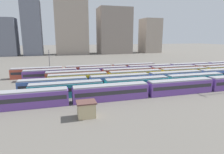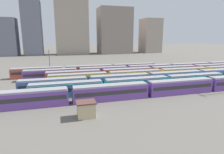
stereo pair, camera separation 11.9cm
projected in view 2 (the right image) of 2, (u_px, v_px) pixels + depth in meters
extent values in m
plane|color=#666059|center=(77.00, 86.00, 57.97)|extent=(600.00, 600.00, 0.00)
cube|color=#6B429E|center=(24.00, 100.00, 39.69)|extent=(18.00, 3.00, 3.40)
cube|color=#2D2D33|center=(24.00, 98.00, 39.61)|extent=(17.20, 3.06, 0.90)
cube|color=#939399|center=(24.00, 91.00, 39.30)|extent=(17.60, 2.70, 0.35)
cube|color=#6B429E|center=(111.00, 93.00, 44.68)|extent=(18.00, 3.00, 3.40)
cube|color=#2D2D33|center=(111.00, 91.00, 44.59)|extent=(17.20, 3.06, 0.90)
cube|color=#939399|center=(111.00, 85.00, 44.29)|extent=(17.60, 2.70, 0.35)
cube|color=#6B429E|center=(180.00, 87.00, 49.66)|extent=(18.00, 3.00, 3.40)
cube|color=#2D2D33|center=(180.00, 86.00, 49.58)|extent=(17.20, 3.06, 0.90)
cube|color=#939399|center=(180.00, 80.00, 49.27)|extent=(17.60, 2.70, 0.35)
cube|color=teal|center=(67.00, 90.00, 46.94)|extent=(18.00, 3.00, 3.40)
cube|color=#2D2D33|center=(67.00, 89.00, 46.85)|extent=(17.20, 3.06, 0.90)
cube|color=#939399|center=(66.00, 83.00, 46.54)|extent=(17.60, 2.70, 0.35)
cube|color=teal|center=(137.00, 85.00, 51.92)|extent=(18.00, 3.00, 3.40)
cube|color=#2D2D33|center=(137.00, 84.00, 51.84)|extent=(17.20, 3.06, 0.90)
cube|color=#939399|center=(137.00, 78.00, 51.53)|extent=(17.60, 2.70, 0.35)
cube|color=teal|center=(195.00, 81.00, 56.91)|extent=(18.00, 3.00, 3.40)
cube|color=#2D2D33|center=(195.00, 79.00, 56.82)|extent=(17.20, 3.06, 0.90)
cube|color=#939399|center=(196.00, 75.00, 56.51)|extent=(17.60, 2.70, 0.35)
cube|color=#4C70BC|center=(54.00, 86.00, 50.99)|extent=(18.00, 3.00, 3.40)
cube|color=#2D2D33|center=(54.00, 84.00, 50.90)|extent=(17.20, 3.06, 0.90)
cube|color=#939399|center=(53.00, 79.00, 50.59)|extent=(17.60, 2.70, 0.35)
cube|color=#4C70BC|center=(120.00, 81.00, 55.97)|extent=(18.00, 3.00, 3.40)
cube|color=#2D2D33|center=(120.00, 80.00, 55.88)|extent=(17.20, 3.06, 0.90)
cube|color=#939399|center=(120.00, 75.00, 55.58)|extent=(17.60, 2.70, 0.35)
cube|color=#4C70BC|center=(176.00, 78.00, 60.95)|extent=(18.00, 3.00, 3.40)
cube|color=#2D2D33|center=(176.00, 77.00, 60.87)|extent=(17.20, 3.06, 0.90)
cube|color=#939399|center=(176.00, 72.00, 60.56)|extent=(17.60, 2.70, 0.35)
cube|color=#4C70BC|center=(223.00, 75.00, 65.94)|extent=(18.00, 3.00, 3.40)
cube|color=#2D2D33|center=(223.00, 74.00, 65.85)|extent=(17.20, 3.06, 0.90)
cube|color=#939399|center=(223.00, 69.00, 65.55)|extent=(17.60, 2.70, 0.35)
cube|color=yellow|center=(78.00, 80.00, 57.76)|extent=(18.00, 3.00, 3.40)
cube|color=#2D2D33|center=(78.00, 79.00, 57.67)|extent=(17.20, 3.06, 0.90)
cube|color=#939399|center=(78.00, 74.00, 57.37)|extent=(17.60, 2.70, 0.35)
cube|color=yellow|center=(136.00, 77.00, 62.74)|extent=(18.00, 3.00, 3.40)
cube|color=#2D2D33|center=(136.00, 75.00, 62.66)|extent=(17.20, 3.06, 0.90)
cube|color=#939399|center=(136.00, 71.00, 62.35)|extent=(17.60, 2.70, 0.35)
cube|color=yellow|center=(184.00, 74.00, 67.73)|extent=(18.00, 3.00, 3.40)
cube|color=#2D2D33|center=(184.00, 73.00, 67.64)|extent=(17.20, 3.06, 0.90)
cube|color=#939399|center=(185.00, 69.00, 67.33)|extent=(17.60, 2.70, 0.35)
cube|color=#BC4C38|center=(74.00, 77.00, 62.41)|extent=(18.00, 3.00, 3.40)
cube|color=#2D2D33|center=(74.00, 76.00, 62.33)|extent=(17.20, 3.06, 0.90)
cube|color=#939399|center=(74.00, 71.00, 62.02)|extent=(17.60, 2.70, 0.35)
cube|color=#BC4C38|center=(128.00, 74.00, 67.40)|extent=(18.00, 3.00, 3.40)
cube|color=#2D2D33|center=(128.00, 73.00, 67.31)|extent=(17.20, 3.06, 0.90)
cube|color=#939399|center=(128.00, 69.00, 67.00)|extent=(17.60, 2.70, 0.35)
cube|color=#BC4C38|center=(174.00, 71.00, 72.38)|extent=(18.00, 3.00, 3.40)
cube|color=#2D2D33|center=(174.00, 70.00, 72.29)|extent=(17.20, 3.06, 0.90)
cube|color=#939399|center=(174.00, 66.00, 71.99)|extent=(17.60, 2.70, 0.35)
cube|color=#BC4C38|center=(214.00, 69.00, 77.36)|extent=(18.00, 3.00, 3.40)
cube|color=#2D2D33|center=(214.00, 68.00, 77.28)|extent=(17.20, 3.06, 0.90)
cube|color=#939399|center=(215.00, 65.00, 76.97)|extent=(17.60, 2.70, 0.35)
cube|color=#6B429E|center=(51.00, 75.00, 65.33)|extent=(18.00, 3.00, 3.40)
cube|color=#2D2D33|center=(51.00, 74.00, 65.25)|extent=(17.20, 3.06, 0.90)
cube|color=#939399|center=(50.00, 70.00, 64.94)|extent=(17.60, 2.70, 0.35)
cube|color=#6B429E|center=(104.00, 72.00, 70.32)|extent=(18.00, 3.00, 3.40)
cube|color=#2D2D33|center=(104.00, 71.00, 70.23)|extent=(17.20, 3.06, 0.90)
cube|color=#939399|center=(104.00, 67.00, 69.92)|extent=(17.60, 2.70, 0.35)
cube|color=#6B429E|center=(150.00, 70.00, 75.30)|extent=(18.00, 3.00, 3.40)
cube|color=#2D2D33|center=(150.00, 69.00, 75.22)|extent=(17.20, 3.06, 0.90)
cube|color=#939399|center=(150.00, 65.00, 74.91)|extent=(17.60, 2.70, 0.35)
cube|color=#6B429E|center=(190.00, 68.00, 80.29)|extent=(18.00, 3.00, 3.40)
cube|color=#2D2D33|center=(190.00, 67.00, 80.20)|extent=(17.20, 3.06, 0.90)
cube|color=#939399|center=(191.00, 64.00, 79.89)|extent=(17.60, 2.70, 0.35)
cube|color=#BC4C38|center=(38.00, 73.00, 68.97)|extent=(18.00, 3.00, 3.40)
cube|color=#2D2D33|center=(38.00, 72.00, 68.88)|extent=(17.20, 3.06, 0.90)
cube|color=#939399|center=(37.00, 68.00, 68.58)|extent=(17.60, 2.70, 0.35)
cube|color=#BC4C38|center=(89.00, 71.00, 73.95)|extent=(18.00, 3.00, 3.40)
cube|color=#2D2D33|center=(89.00, 70.00, 73.87)|extent=(17.20, 3.06, 0.90)
cube|color=#939399|center=(89.00, 66.00, 73.56)|extent=(17.60, 2.70, 0.35)
cube|color=#BC4C38|center=(134.00, 68.00, 78.94)|extent=(18.00, 3.00, 3.40)
cube|color=#2D2D33|center=(134.00, 67.00, 78.85)|extent=(17.20, 3.06, 0.90)
cube|color=#939399|center=(134.00, 64.00, 78.54)|extent=(17.60, 2.70, 0.35)
cylinder|color=#4C4C51|center=(50.00, 63.00, 72.47)|extent=(0.24, 0.24, 9.82)
cube|color=#47474C|center=(49.00, 51.00, 71.56)|extent=(0.16, 3.20, 0.16)
cube|color=#C6B284|center=(86.00, 110.00, 35.08)|extent=(3.20, 2.60, 2.80)
cube|color=brown|center=(86.00, 102.00, 34.76)|extent=(3.60, 3.00, 0.24)
cube|color=slate|center=(0.00, 37.00, 144.54)|extent=(24.68, 15.32, 28.71)
cube|color=slate|center=(32.00, 25.00, 148.83)|extent=(14.23, 12.85, 47.23)
cube|color=#A89989|center=(72.00, 22.00, 156.36)|extent=(26.82, 14.46, 52.88)
cube|color=gray|center=(114.00, 31.00, 167.57)|extent=(28.05, 21.12, 39.25)
cube|color=#A89989|center=(150.00, 36.00, 177.76)|extent=(16.44, 17.42, 31.04)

